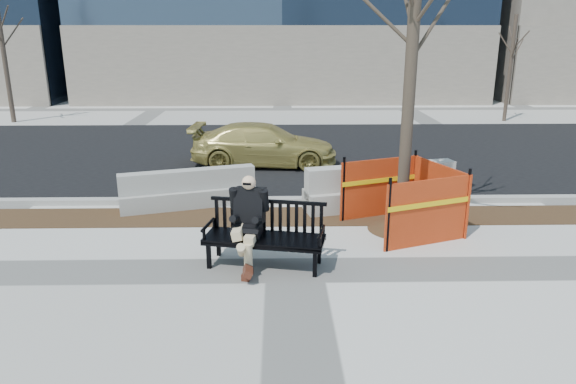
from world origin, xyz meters
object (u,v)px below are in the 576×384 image
sedan (264,165)px  seated_man (249,263)px  tree_fence (400,229)px  bench (265,265)px  jersey_barrier_right (380,207)px  jersey_barrier_left (189,206)px

sedan → seated_man: bearing=-177.2°
tree_fence → bench: bearing=-148.1°
jersey_barrier_right → jersey_barrier_left: bearing=165.1°
seated_man → jersey_barrier_right: bearing=58.2°
seated_man → sedan: (0.11, 6.81, 0.00)m
seated_man → tree_fence: 3.28m
seated_man → sedan: size_ratio=0.36×
tree_fence → sedan: tree_fence is taller
bench → jersey_barrier_left: size_ratio=0.68×
sedan → jersey_barrier_left: size_ratio=1.41×
jersey_barrier_left → seated_man: bearing=-80.9°
sedan → jersey_barrier_right: 4.70m
tree_fence → sedan: 5.97m
jersey_barrier_left → jersey_barrier_right: size_ratio=0.87×
tree_fence → sedan: size_ratio=1.62×
tree_fence → jersey_barrier_right: 1.40m
seated_man → sedan: seated_man is taller
seated_man → jersey_barrier_right: size_ratio=0.43×
bench → jersey_barrier_right: (2.49, 3.03, 0.00)m
tree_fence → jersey_barrier_right: (-0.15, 1.40, 0.00)m
seated_man → tree_fence: (2.90, 1.53, 0.00)m
sedan → jersey_barrier_left: bearing=160.9°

